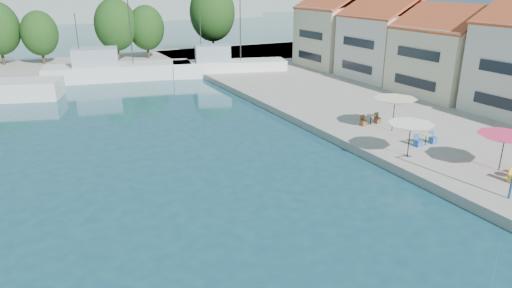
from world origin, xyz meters
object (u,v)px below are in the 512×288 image
umbrella_cream (395,102)px  trawler_03 (115,70)px  umbrella_white (411,127)px  trawler_04 (227,67)px  umbrella_pink (505,139)px

umbrella_cream → trawler_03: bearing=113.8°
umbrella_white → trawler_04: bearing=86.9°
trawler_04 → umbrella_cream: bearing=-71.4°
trawler_04 → umbrella_white: size_ratio=4.96×
umbrella_white → trawler_03: bearing=107.1°
trawler_04 → umbrella_pink: bearing=-71.5°
umbrella_white → umbrella_cream: (2.88, 4.50, 0.30)m
umbrella_pink → umbrella_cream: (-0.28, 8.68, 0.29)m
umbrella_pink → umbrella_cream: umbrella_cream is taller
trawler_04 → umbrella_white: bearing=-76.8°
trawler_04 → umbrella_pink: (1.41, -36.88, 1.49)m
umbrella_cream → trawler_04: bearing=92.3°
umbrella_pink → trawler_03: bearing=109.5°
trawler_04 → umbrella_cream: trawler_04 is taller
umbrella_pink → umbrella_white: umbrella_pink is taller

